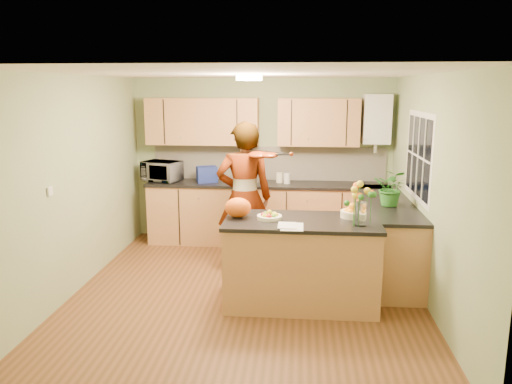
{
  "coord_description": "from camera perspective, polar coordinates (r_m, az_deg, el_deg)",
  "views": [
    {
      "loc": [
        0.6,
        -5.44,
        2.34
      ],
      "look_at": [
        0.06,
        0.5,
        1.1
      ],
      "focal_mm": 35.0,
      "sensor_mm": 36.0,
      "label": 1
    }
  ],
  "objects": [
    {
      "name": "floor",
      "position": [
        5.95,
        -1.03,
        -11.41
      ],
      "size": [
        4.5,
        4.5,
        0.0
      ],
      "primitive_type": "plane",
      "color": "#563518",
      "rests_on": "ground"
    },
    {
      "name": "ceiling",
      "position": [
        5.48,
        -1.13,
        13.41
      ],
      "size": [
        4.0,
        4.5,
        0.02
      ],
      "primitive_type": "cube",
      "color": "white",
      "rests_on": "wall_back"
    },
    {
      "name": "wall_back",
      "position": [
        7.79,
        0.73,
        3.7
      ],
      "size": [
        4.0,
        0.02,
        2.5
      ],
      "primitive_type": "cube",
      "color": "gray",
      "rests_on": "floor"
    },
    {
      "name": "wall_front",
      "position": [
        3.43,
        -5.22,
        -6.9
      ],
      "size": [
        4.0,
        0.02,
        2.5
      ],
      "primitive_type": "cube",
      "color": "gray",
      "rests_on": "floor"
    },
    {
      "name": "wall_left",
      "position": [
        6.13,
        -20.01,
        0.78
      ],
      "size": [
        0.02,
        4.5,
        2.5
      ],
      "primitive_type": "cube",
      "color": "gray",
      "rests_on": "floor"
    },
    {
      "name": "wall_right",
      "position": [
        5.72,
        19.25,
        0.09
      ],
      "size": [
        0.02,
        4.5,
        2.5
      ],
      "primitive_type": "cube",
      "color": "gray",
      "rests_on": "floor"
    },
    {
      "name": "back_counter",
      "position": [
        7.64,
        1.29,
        -2.42
      ],
      "size": [
        3.64,
        0.62,
        0.94
      ],
      "color": "#BE804C",
      "rests_on": "floor"
    },
    {
      "name": "right_counter",
      "position": [
        6.65,
        14.54,
        -4.96
      ],
      "size": [
        0.62,
        2.24,
        0.94
      ],
      "color": "#BE804C",
      "rests_on": "floor"
    },
    {
      "name": "splashback",
      "position": [
        7.78,
        1.46,
        3.31
      ],
      "size": [
        3.6,
        0.02,
        0.52
      ],
      "primitive_type": "cube",
      "color": "white",
      "rests_on": "back_counter"
    },
    {
      "name": "upper_cabinets",
      "position": [
        7.58,
        -0.7,
        8.04
      ],
      "size": [
        3.2,
        0.34,
        0.7
      ],
      "color": "#BE804C",
      "rests_on": "wall_back"
    },
    {
      "name": "boiler",
      "position": [
        7.62,
        13.62,
        8.09
      ],
      "size": [
        0.4,
        0.3,
        0.86
      ],
      "color": "white",
      "rests_on": "wall_back"
    },
    {
      "name": "window_right",
      "position": [
        6.25,
        18.07,
        3.9
      ],
      "size": [
        0.01,
        1.3,
        1.05
      ],
      "color": "white",
      "rests_on": "wall_right"
    },
    {
      "name": "light_switch",
      "position": [
        5.59,
        -22.48,
        0.1
      ],
      "size": [
        0.02,
        0.09,
        0.09
      ],
      "primitive_type": "cube",
      "color": "white",
      "rests_on": "wall_left"
    },
    {
      "name": "ceiling_lamp",
      "position": [
        5.77,
        -0.79,
        12.94
      ],
      "size": [
        0.3,
        0.3,
        0.07
      ],
      "color": "#FFEABF",
      "rests_on": "ceiling"
    },
    {
      "name": "peninsula_island",
      "position": [
        5.54,
        5.17,
        -7.95
      ],
      "size": [
        1.67,
        0.85,
        0.96
      ],
      "color": "#BE804C",
      "rests_on": "floor"
    },
    {
      "name": "fruit_dish",
      "position": [
        5.4,
        1.55,
        -2.71
      ],
      "size": [
        0.27,
        0.27,
        0.09
      ],
      "color": "#F9EAC7",
      "rests_on": "peninsula_island"
    },
    {
      "name": "orange_bowl",
      "position": [
        5.56,
        10.96,
        -2.23
      ],
      "size": [
        0.26,
        0.26,
        0.15
      ],
      "color": "#F9EAC7",
      "rests_on": "peninsula_island"
    },
    {
      "name": "flower_vase",
      "position": [
        5.18,
        11.99,
        0.01
      ],
      "size": [
        0.29,
        0.29,
        0.54
      ],
      "rotation": [
        0.0,
        0.0,
        -0.01
      ],
      "color": "silver",
      "rests_on": "peninsula_island"
    },
    {
      "name": "orange_bag",
      "position": [
        5.46,
        -2.08,
        -1.78
      ],
      "size": [
        0.36,
        0.34,
        0.22
      ],
      "primitive_type": "ellipsoid",
      "rotation": [
        0.0,
        0.0,
        -0.38
      ],
      "color": "#E55812",
      "rests_on": "peninsula_island"
    },
    {
      "name": "papers",
      "position": [
        5.11,
        4.14,
        -3.96
      ],
      "size": [
        0.23,
        0.31,
        0.01
      ],
      "primitive_type": "cube",
      "color": "silver",
      "rests_on": "peninsula_island"
    },
    {
      "name": "violinist",
      "position": [
        6.37,
        -1.34,
        -0.66
      ],
      "size": [
        0.78,
        0.58,
        1.95
      ],
      "primitive_type": "imported",
      "rotation": [
        0.0,
        0.0,
        3.31
      ],
      "color": "#D89A84",
      "rests_on": "floor"
    },
    {
      "name": "violin",
      "position": [
        6.03,
        0.29,
        4.28
      ],
      "size": [
        0.71,
        0.62,
        0.18
      ],
      "primitive_type": null,
      "rotation": [
        0.17,
        0.0,
        -0.61
      ],
      "color": "#521605",
      "rests_on": "violinist"
    },
    {
      "name": "microwave",
      "position": [
        7.81,
        -10.72,
        2.36
      ],
      "size": [
        0.65,
        0.54,
        0.31
      ],
      "primitive_type": "imported",
      "rotation": [
        0.0,
        0.0,
        -0.33
      ],
      "color": "white",
      "rests_on": "back_counter"
    },
    {
      "name": "blue_box",
      "position": [
        7.63,
        -5.64,
        2.03
      ],
      "size": [
        0.36,
        0.31,
        0.24
      ],
      "primitive_type": "cube",
      "rotation": [
        0.0,
        0.0,
        0.36
      ],
      "color": "navy",
      "rests_on": "back_counter"
    },
    {
      "name": "kettle",
      "position": [
        7.56,
        -0.01,
        1.95
      ],
      "size": [
        0.15,
        0.15,
        0.28
      ],
      "rotation": [
        0.0,
        0.0,
        -0.01
      ],
      "color": "silver",
      "rests_on": "back_counter"
    },
    {
      "name": "jar_cream",
      "position": [
        7.56,
        2.72,
        1.65
      ],
      "size": [
        0.12,
        0.12,
        0.15
      ],
      "primitive_type": "cylinder",
      "rotation": [
        0.0,
        0.0,
        0.25
      ],
      "color": "#F9EAC7",
      "rests_on": "back_counter"
    },
    {
      "name": "jar_white",
      "position": [
        7.5,
        3.55,
        1.55
      ],
      "size": [
        0.12,
        0.12,
        0.15
      ],
      "primitive_type": "cylinder",
      "rotation": [
        0.0,
        0.0,
        0.32
      ],
      "color": "white",
      "rests_on": "back_counter"
    },
    {
      "name": "potted_plant",
      "position": [
        6.24,
        15.25,
        0.48
      ],
      "size": [
        0.51,
        0.48,
        0.45
      ],
      "primitive_type": "imported",
      "rotation": [
        0.0,
        0.0,
        -0.4
      ],
      "color": "#2C7226",
      "rests_on": "right_counter"
    }
  ]
}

